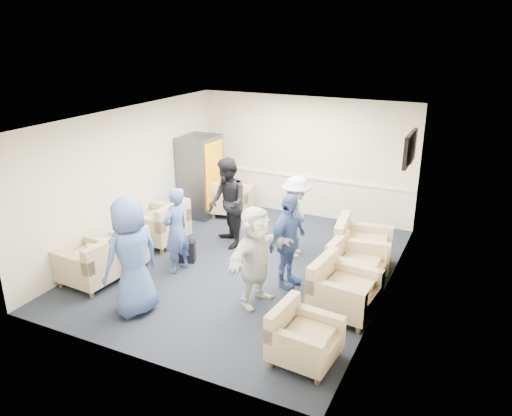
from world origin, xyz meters
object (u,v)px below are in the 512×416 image
at_px(armchair_right_midfar, 353,266).
at_px(vending_machine, 201,176).
at_px(armchair_right_midnear, 341,291).
at_px(person_mid_right, 288,241).
at_px(armchair_left_mid, 123,254).
at_px(person_back_right, 296,217).
at_px(armchair_right_near, 301,339).
at_px(person_back_left, 227,203).
at_px(person_mid_left, 176,230).
at_px(person_front_right, 256,256).
at_px(armchair_left_far, 161,226).
at_px(armchair_right_far, 359,248).
at_px(armchair_left_near, 93,265).
at_px(person_front_left, 132,257).
at_px(armchair_corner, 232,200).

relative_size(armchair_right_midfar, vending_machine, 0.49).
bearing_deg(armchair_right_midnear, person_mid_right, 72.30).
distance_m(armchair_left_mid, person_back_right, 3.21).
bearing_deg(armchair_right_near, person_back_left, 47.75).
xyz_separation_m(person_mid_left, person_front_right, (1.72, -0.39, 0.03)).
height_order(armchair_left_far, person_mid_left, person_mid_left).
distance_m(armchair_right_midfar, vending_machine, 4.47).
height_order(armchair_left_mid, armchair_right_far, armchair_right_far).
bearing_deg(armchair_right_midnear, armchair_left_near, 108.27).
bearing_deg(armchair_right_midfar, armchair_left_far, 93.35).
distance_m(armchair_right_midfar, person_mid_right, 1.20).
xyz_separation_m(armchair_right_midfar, armchair_right_far, (-0.07, 0.68, 0.04)).
relative_size(person_front_left, person_mid_left, 1.18).
bearing_deg(armchair_corner, person_front_left, 84.24).
height_order(person_mid_left, person_back_left, person_back_left).
relative_size(armchair_left_near, armchair_left_far, 0.94).
distance_m(person_mid_right, person_front_right, 0.77).
bearing_deg(armchair_right_midnear, armchair_left_far, 81.73).
xyz_separation_m(armchair_corner, person_front_left, (0.65, -4.30, 0.56)).
relative_size(armchair_right_midnear, person_back_right, 0.63).
relative_size(vending_machine, person_back_right, 1.18).
relative_size(armchair_left_far, armchair_right_midfar, 1.13).
bearing_deg(armchair_right_midnear, person_mid_left, 93.39).
bearing_deg(armchair_left_mid, armchair_right_far, 110.79).
relative_size(armchair_left_mid, armchair_corner, 0.84).
distance_m(armchair_left_far, armchair_right_midnear, 4.09).
height_order(armchair_right_far, vending_machine, vending_machine).
xyz_separation_m(armchair_right_far, person_back_left, (-2.59, -0.17, 0.51)).
bearing_deg(armchair_left_far, armchair_corner, 170.93).
distance_m(armchair_right_far, person_mid_left, 3.26).
relative_size(armchair_left_near, person_front_left, 0.52).
xyz_separation_m(vending_machine, person_front_left, (1.31, -4.04, -0.00)).
bearing_deg(vending_machine, armchair_left_mid, -85.37).
bearing_deg(person_back_right, person_mid_left, 123.09).
height_order(person_back_left, person_front_right, person_back_left).
height_order(armchair_left_far, vending_machine, vending_machine).
xyz_separation_m(armchair_corner, person_back_right, (2.10, -1.37, 0.42)).
distance_m(vending_machine, person_back_left, 1.89).
bearing_deg(armchair_left_far, person_mid_left, 53.35).
bearing_deg(armchair_left_mid, armchair_right_midnear, 88.07).
relative_size(armchair_right_near, person_front_right, 0.54).
bearing_deg(armchair_right_far, armchair_left_near, 115.37).
distance_m(armchair_right_midfar, armchair_right_far, 0.69).
bearing_deg(person_front_left, armchair_left_mid, -114.02).
bearing_deg(person_mid_right, armchair_right_midnear, -101.34).
height_order(armchair_left_near, armchair_left_far, armchair_left_far).
bearing_deg(armchair_corner, armchair_left_mid, 68.64).
bearing_deg(person_front_right, armchair_left_near, 116.07).
height_order(armchair_right_near, person_back_right, person_back_right).
relative_size(armchair_right_midnear, person_front_right, 0.61).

